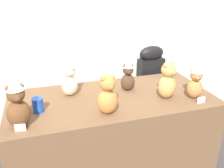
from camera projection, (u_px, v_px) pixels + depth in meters
wall_back at (93, 16)px, 2.36m from camera, size 7.00×0.08×2.60m
display_table at (112, 133)px, 2.16m from camera, size 1.69×0.79×0.71m
instrument_case at (149, 88)px, 2.73m from camera, size 0.29×0.15×0.98m
teddy_bear_honey at (167, 81)px, 1.96m from camera, size 0.20×0.18×0.31m
teddy_bear_cocoa at (128, 76)px, 2.11m from camera, size 0.13×0.12×0.27m
teddy_bear_cream at (69, 78)px, 2.00m from camera, size 0.18×0.17×0.31m
teddy_bear_chestnut at (17, 104)px, 1.55m from camera, size 0.18×0.16×0.34m
teddy_bear_ginger at (108, 96)px, 1.73m from camera, size 0.17×0.15×0.30m
teddy_bear_caramel at (195, 82)px, 1.96m from camera, size 0.16×0.15×0.29m
party_cup_blue at (38, 105)px, 1.77m from camera, size 0.08×0.08×0.11m
name_card_front_left at (201, 100)px, 1.92m from camera, size 0.07×0.01×0.05m
name_card_front_middle at (20, 128)px, 1.55m from camera, size 0.07×0.02×0.05m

